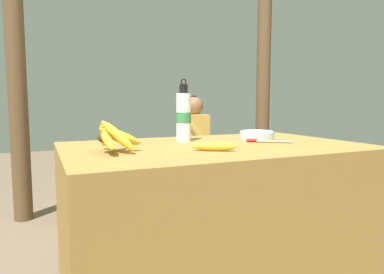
% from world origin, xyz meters
% --- Properties ---
extents(market_counter, '(1.50, 0.93, 0.77)m').
position_xyz_m(market_counter, '(0.00, 0.00, 0.39)').
color(market_counter, olive).
rests_on(market_counter, ground_plane).
extents(banana_bunch_ripe, '(0.20, 0.31, 0.15)m').
position_xyz_m(banana_bunch_ripe, '(-0.53, -0.05, 0.85)').
color(banana_bunch_ripe, '#4C381E').
rests_on(banana_bunch_ripe, market_counter).
extents(serving_bowl, '(0.20, 0.20, 0.05)m').
position_xyz_m(serving_bowl, '(0.35, 0.14, 0.80)').
color(serving_bowl, silver).
rests_on(serving_bowl, market_counter).
extents(water_bottle, '(0.08, 0.08, 0.35)m').
position_xyz_m(water_bottle, '(-0.09, 0.21, 0.91)').
color(water_bottle, white).
rests_on(water_bottle, market_counter).
extents(loose_banana_front, '(0.19, 0.14, 0.04)m').
position_xyz_m(loose_banana_front, '(-0.11, -0.20, 0.80)').
color(loose_banana_front, gold).
rests_on(loose_banana_front, market_counter).
extents(knife, '(0.22, 0.16, 0.02)m').
position_xyz_m(knife, '(0.28, -0.02, 0.78)').
color(knife, '#BCBCC1').
rests_on(knife, market_counter).
extents(wooden_bench, '(1.86, 0.32, 0.42)m').
position_xyz_m(wooden_bench, '(0.25, 1.39, 0.35)').
color(wooden_bench, brown).
rests_on(wooden_bench, ground_plane).
extents(seated_vendor, '(0.43, 0.41, 1.05)m').
position_xyz_m(seated_vendor, '(0.45, 1.36, 0.60)').
color(seated_vendor, '#564C60').
rests_on(seated_vendor, ground_plane).
extents(banana_bunch_green, '(0.18, 0.26, 0.15)m').
position_xyz_m(banana_bunch_green, '(-0.23, 1.39, 0.48)').
color(banana_bunch_green, '#4C381E').
rests_on(banana_bunch_green, wooden_bench).
extents(support_post_near, '(0.15, 0.15, 2.47)m').
position_xyz_m(support_post_near, '(-0.97, 1.63, 1.24)').
color(support_post_near, brown).
rests_on(support_post_near, ground_plane).
extents(support_post_far, '(0.15, 0.15, 2.47)m').
position_xyz_m(support_post_far, '(1.46, 1.63, 1.24)').
color(support_post_far, brown).
rests_on(support_post_far, ground_plane).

